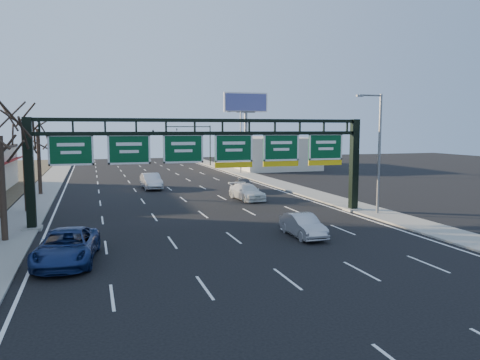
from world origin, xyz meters
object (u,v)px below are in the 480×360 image
object	(u,v)px
sign_gantry	(211,155)
car_silver_sedan	(303,225)
car_blue_suv	(67,247)
car_white_wagon	(247,192)

from	to	relation	value
sign_gantry	car_silver_sedan	xyz separation A→B (m)	(3.91, -6.96, -3.94)
sign_gantry	car_blue_suv	distance (m)	13.21
sign_gantry	car_silver_sedan	bearing A→B (deg)	-60.68
sign_gantry	car_blue_suv	bearing A→B (deg)	-137.74
car_blue_suv	car_silver_sedan	size ratio (longest dim) A/B	1.39
car_white_wagon	car_silver_sedan	bearing A→B (deg)	-101.67
sign_gantry	car_white_wagon	distance (m)	10.45
car_blue_suv	car_silver_sedan	distance (m)	13.36
sign_gantry	car_blue_suv	size ratio (longest dim) A/B	4.26
car_blue_suv	car_silver_sedan	xyz separation A→B (m)	(13.27, 1.54, -0.12)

